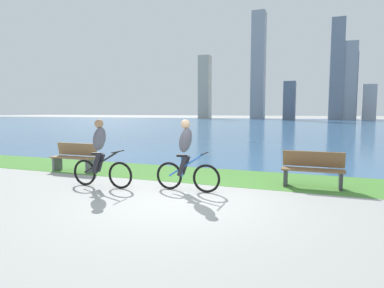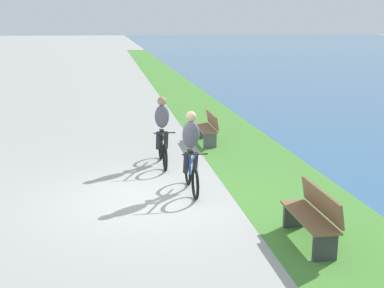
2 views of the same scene
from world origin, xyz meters
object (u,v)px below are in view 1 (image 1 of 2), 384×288
object	(u,v)px
bench_near_path	(313,169)
cyclist_lead	(186,156)
cyclist_trailing	(100,154)
bench_far_along_path	(74,157)

from	to	relation	value
bench_near_path	cyclist_lead	bearing A→B (deg)	-151.82
cyclist_lead	cyclist_trailing	world-z (taller)	cyclist_lead
cyclist_trailing	bench_near_path	world-z (taller)	cyclist_trailing
cyclist_lead	bench_far_along_path	world-z (taller)	cyclist_lead
bench_far_along_path	cyclist_lead	bearing A→B (deg)	-15.48
cyclist_trailing	bench_far_along_path	size ratio (longest dim) A/B	1.17
cyclist_trailing	bench_near_path	size ratio (longest dim) A/B	1.17
cyclist_trailing	bench_far_along_path	world-z (taller)	cyclist_trailing
cyclist_lead	bench_far_along_path	size ratio (longest dim) A/B	1.15
cyclist_lead	bench_near_path	size ratio (longest dim) A/B	1.15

